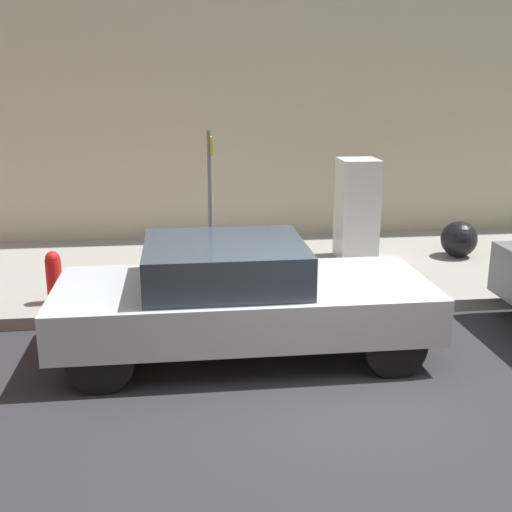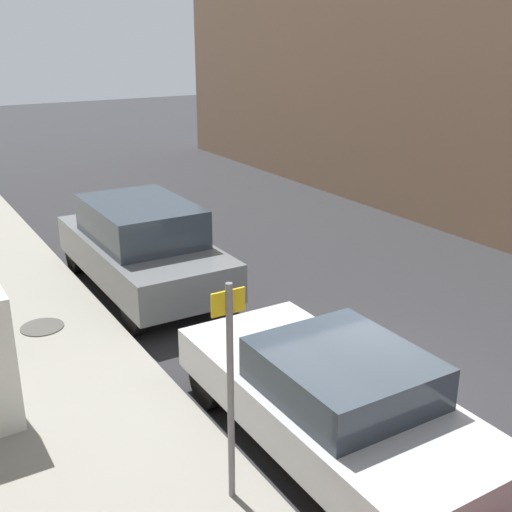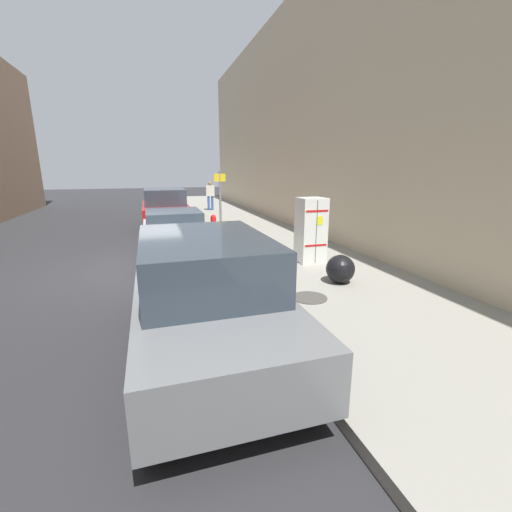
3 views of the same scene
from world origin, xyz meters
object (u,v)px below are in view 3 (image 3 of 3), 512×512
(street_sign_post, at_px, (220,205))
(parked_suv_gray, at_px, (206,293))
(trash_bag, at_px, (340,269))
(parked_suv_red, at_px, (165,208))
(fire_hydrant, at_px, (213,224))
(parked_sedan_silver, at_px, (175,233))
(pedestrian_walking_far, at_px, (210,194))
(discarded_refrigerator, at_px, (311,230))

(street_sign_post, xyz_separation_m, parked_suv_gray, (1.49, 6.19, -0.62))
(trash_bag, xyz_separation_m, parked_suv_red, (3.28, -9.82, 0.42))
(street_sign_post, xyz_separation_m, fire_hydrant, (-0.15, -2.22, -0.97))
(trash_bag, bearing_deg, parked_sedan_silver, -52.21)
(pedestrian_walking_far, height_order, parked_suv_red, pedestrian_walking_far)
(street_sign_post, height_order, parked_sedan_silver, street_sign_post)
(discarded_refrigerator, relative_size, parked_suv_gray, 0.38)
(street_sign_post, relative_size, pedestrian_walking_far, 1.40)
(discarded_refrigerator, relative_size, parked_sedan_silver, 0.39)
(street_sign_post, bearing_deg, discarded_refrigerator, 126.28)
(street_sign_post, relative_size, parked_suv_gray, 0.52)
(discarded_refrigerator, bearing_deg, street_sign_post, -53.72)
(parked_sedan_silver, height_order, parked_suv_gray, parked_suv_gray)
(fire_hydrant, xyz_separation_m, trash_bag, (-1.63, 6.69, -0.07))
(street_sign_post, relative_size, fire_hydrant, 3.19)
(parked_sedan_silver, bearing_deg, fire_hydrant, -123.74)
(fire_hydrant, height_order, parked_suv_gray, parked_suv_gray)
(pedestrian_walking_far, xyz_separation_m, parked_suv_gray, (2.88, 16.10, -0.26))
(street_sign_post, bearing_deg, fire_hydrant, -93.94)
(fire_hydrant, bearing_deg, parked_sedan_silver, 56.26)
(discarded_refrigerator, height_order, street_sign_post, street_sign_post)
(fire_hydrant, bearing_deg, parked_suv_gray, 78.92)
(discarded_refrigerator, bearing_deg, parked_suv_gray, 46.09)
(street_sign_post, height_order, fire_hydrant, street_sign_post)
(street_sign_post, bearing_deg, parked_sedan_silver, 9.46)
(trash_bag, relative_size, parked_sedan_silver, 0.14)
(fire_hydrant, relative_size, parked_suv_gray, 0.16)
(parked_suv_gray, bearing_deg, street_sign_post, -103.57)
(discarded_refrigerator, distance_m, fire_hydrant, 5.19)
(parked_sedan_silver, bearing_deg, pedestrian_walking_far, -105.81)
(parked_suv_gray, bearing_deg, trash_bag, -152.33)
(discarded_refrigerator, xyz_separation_m, fire_hydrant, (1.78, -4.85, -0.49))
(discarded_refrigerator, distance_m, parked_suv_gray, 4.94)
(discarded_refrigerator, xyz_separation_m, parked_suv_red, (3.43, -7.97, -0.13))
(street_sign_post, xyz_separation_m, parked_sedan_silver, (1.49, 0.25, -0.79))
(parked_suv_red, height_order, parked_sedan_silver, parked_suv_red)
(fire_hydrant, relative_size, trash_bag, 1.18)
(discarded_refrigerator, relative_size, fire_hydrant, 2.31)
(discarded_refrigerator, xyz_separation_m, street_sign_post, (1.93, -2.63, 0.48))
(trash_bag, bearing_deg, parked_suv_red, -71.55)
(parked_suv_red, xyz_separation_m, parked_sedan_silver, (-0.00, 5.59, -0.18))
(street_sign_post, bearing_deg, pedestrian_walking_far, -97.94)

